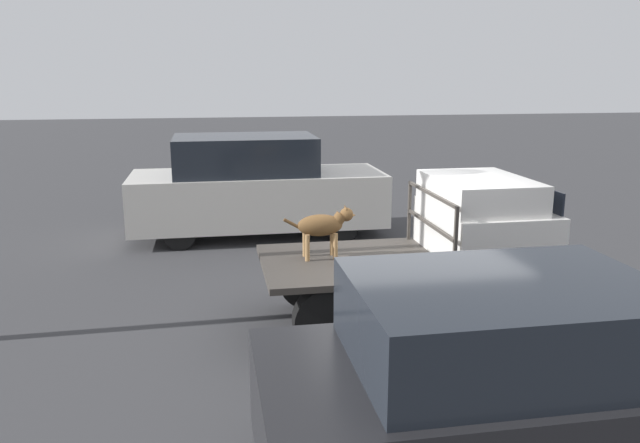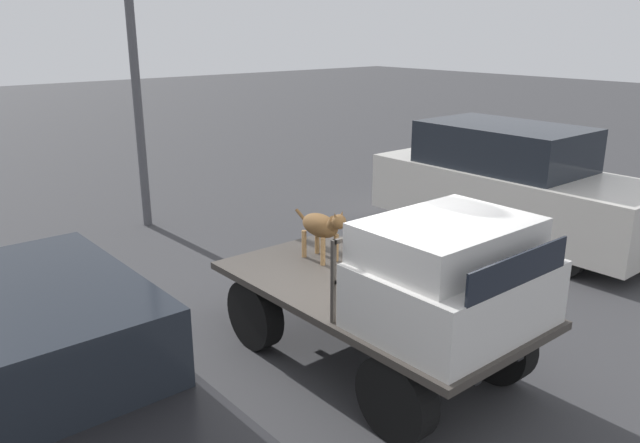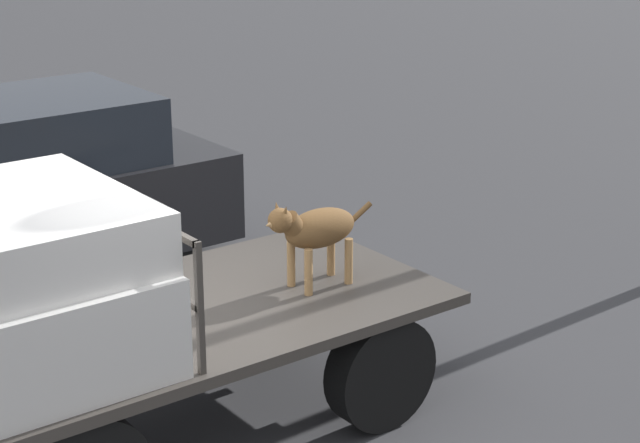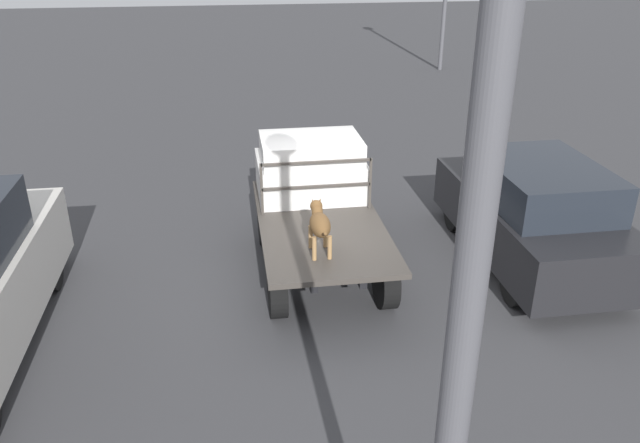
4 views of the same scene
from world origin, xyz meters
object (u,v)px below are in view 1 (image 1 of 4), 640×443
Objects in this scene: dog at (324,225)px; parked_sedan at (517,388)px; flatbed_truck at (402,277)px; parked_pickup_far at (255,187)px.

dog is 3.70m from parked_sedan.
flatbed_truck is 5.15m from parked_pickup_far.
flatbed_truck is 1.24m from dog.
parked_sedan is (0.85, -3.57, -0.46)m from dog.
parked_sedan is 8.43m from parked_pickup_far.
dog is 4.78m from parked_pickup_far.
parked_sedan is at bearing -92.69° from flatbed_truck.
flatbed_truck is 0.89× the size of parked_sedan.
parked_sedan is at bearing -70.66° from dog.
parked_pickup_far reaches higher than flatbed_truck.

